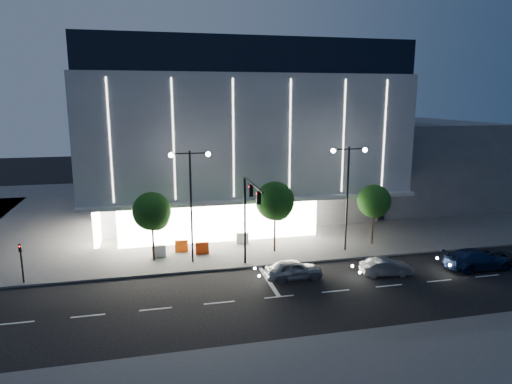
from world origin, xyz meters
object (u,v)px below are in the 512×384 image
at_px(tree_mid, 275,203).
at_px(car_second, 386,267).
at_px(tree_right, 374,203).
at_px(street_lamp_west, 191,190).
at_px(street_lamp_east, 348,183).
at_px(car_fourth, 498,256).
at_px(ped_signal_far, 21,259).
at_px(tree_left, 152,213).
at_px(barrier_b, 159,251).
at_px(barrier_c, 181,246).
at_px(barrier_d, 242,238).
at_px(barrier_a, 202,248).
at_px(car_lead, 294,270).
at_px(traffic_mast, 249,207).
at_px(car_third, 477,259).

relative_size(tree_mid, car_second, 1.63).
relative_size(tree_mid, tree_right, 1.12).
distance_m(street_lamp_west, street_lamp_east, 13.00).
relative_size(tree_right, car_fourth, 1.25).
distance_m(ped_signal_far, tree_left, 9.61).
bearing_deg(street_lamp_east, street_lamp_west, 180.00).
distance_m(tree_right, barrier_b, 18.89).
height_order(ped_signal_far, tree_mid, tree_mid).
height_order(street_lamp_west, car_second, street_lamp_west).
bearing_deg(barrier_c, barrier_d, 14.58).
distance_m(car_fourth, barrier_a, 23.75).
bearing_deg(car_second, car_lead, 89.41).
bearing_deg(barrier_b, traffic_mast, -32.64).
relative_size(ped_signal_far, car_lead, 0.71).
bearing_deg(tree_right, barrier_a, 177.47).
bearing_deg(barrier_c, street_lamp_west, -70.94).
distance_m(tree_mid, car_lead, 6.85).
bearing_deg(traffic_mast, tree_right, 17.02).
bearing_deg(street_lamp_east, tree_mid, 170.31).
bearing_deg(barrier_c, tree_mid, -7.60).
relative_size(street_lamp_west, street_lamp_east, 1.00).
bearing_deg(ped_signal_far, tree_left, 15.61).
height_order(traffic_mast, barrier_a, traffic_mast).
bearing_deg(street_lamp_west, ped_signal_far, -172.87).
bearing_deg(tree_right, barrier_d, 166.97).
bearing_deg(barrier_b, tree_right, -1.22).
xyz_separation_m(ped_signal_far, barrier_d, (16.75, 5.13, -1.24)).
relative_size(ped_signal_far, car_second, 0.80).
bearing_deg(barrier_b, car_second, -23.41).
relative_size(tree_right, barrier_b, 5.01).
height_order(street_lamp_east, tree_right, street_lamp_east).
distance_m(barrier_a, barrier_b, 3.51).
distance_m(barrier_a, barrier_d, 4.27).
bearing_deg(car_fourth, car_lead, 91.81).
relative_size(traffic_mast, barrier_c, 6.43).
relative_size(street_lamp_west, tree_right, 1.63).
bearing_deg(barrier_d, tree_right, -5.86).
bearing_deg(car_second, barrier_c, 66.62).
bearing_deg(tree_right, barrier_b, 177.97).
distance_m(tree_mid, barrier_d, 5.06).
relative_size(tree_right, car_second, 1.46).
height_order(street_lamp_west, barrier_d, street_lamp_west).
bearing_deg(car_second, tree_mid, 51.60).
bearing_deg(barrier_c, traffic_mast, -44.23).
bearing_deg(street_lamp_east, ped_signal_far, -176.56).
xyz_separation_m(tree_left, tree_right, (19.00, -0.00, -0.15)).
bearing_deg(street_lamp_west, car_third, -15.94).
xyz_separation_m(street_lamp_east, car_third, (8.20, -6.06, -5.19)).
bearing_deg(barrier_d, barrier_c, -162.44).
relative_size(street_lamp_west, tree_left, 1.57).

